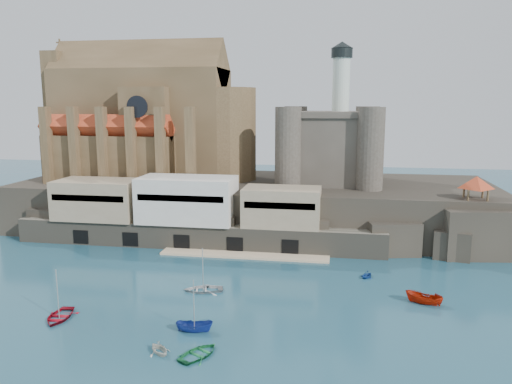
{
  "coord_description": "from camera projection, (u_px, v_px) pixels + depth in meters",
  "views": [
    {
      "loc": [
        18.34,
        -65.53,
        26.71
      ],
      "look_at": [
        1.74,
        32.0,
        9.04
      ],
      "focal_mm": 35.0,
      "sensor_mm": 36.0,
      "label": 1
    }
  ],
  "objects": [
    {
      "name": "pavilion",
      "position": [
        476.0,
        184.0,
        87.38
      ],
      "size": [
        6.4,
        6.4,
        5.4
      ],
      "color": "brown",
      "rests_on": "rock_outcrop"
    },
    {
      "name": "boat_7",
      "position": [
        367.0,
        277.0,
        77.5
      ],
      "size": [
        2.75,
        2.44,
        2.72
      ],
      "primitive_type": "imported",
      "rotation": [
        0.0,
        0.0,
        5.74
      ],
      "color": "navy",
      "rests_on": "ground"
    },
    {
      "name": "ground",
      "position": [
        207.0,
        292.0,
        71.32
      ],
      "size": [
        300.0,
        300.0,
        0.0
      ],
      "primitive_type": "plane",
      "color": "navy",
      "rests_on": "ground"
    },
    {
      "name": "church",
      "position": [
        150.0,
        124.0,
        112.03
      ],
      "size": [
        47.0,
        25.93,
        30.51
      ],
      "color": "brown",
      "rests_on": "promontory"
    },
    {
      "name": "rock_outcrop",
      "position": [
        473.0,
        232.0,
        88.75
      ],
      "size": [
        14.5,
        10.5,
        8.7
      ],
      "color": "black",
      "rests_on": "ground"
    },
    {
      "name": "boat_3",
      "position": [
        199.0,
        355.0,
        53.58
      ],
      "size": [
        3.73,
        2.72,
        5.14
      ],
      "primitive_type": "imported",
      "rotation": [
        0.0,
        0.0,
        2.63
      ],
      "color": "#1D7A41",
      "rests_on": "ground"
    },
    {
      "name": "castle_keep",
      "position": [
        330.0,
        143.0,
        105.31
      ],
      "size": [
        21.2,
        21.2,
        29.3
      ],
      "color": "#433D34",
      "rests_on": "promontory"
    },
    {
      "name": "boat_5",
      "position": [
        423.0,
        304.0,
        67.34
      ],
      "size": [
        2.36,
        2.32,
        4.92
      ],
      "primitive_type": "imported",
      "rotation": [
        0.0,
        0.0,
        4.42
      ],
      "color": "#A61D05",
      "rests_on": "ground"
    },
    {
      "name": "quay",
      "position": [
        186.0,
        214.0,
        94.33
      ],
      "size": [
        70.0,
        12.0,
        13.05
      ],
      "color": "#676152",
      "rests_on": "ground"
    },
    {
      "name": "boat_2",
      "position": [
        194.0,
        331.0,
        59.16
      ],
      "size": [
        1.88,
        1.84,
        4.46
      ],
      "primitive_type": "imported",
      "rotation": [
        0.0,
        0.0,
        1.67
      ],
      "color": "navy",
      "rests_on": "ground"
    },
    {
      "name": "boat_0",
      "position": [
        59.0,
        318.0,
        62.75
      ],
      "size": [
        4.16,
        1.65,
        5.67
      ],
      "primitive_type": "imported",
      "rotation": [
        0.0,
        0.0,
        0.12
      ],
      "color": "maroon",
      "rests_on": "ground"
    },
    {
      "name": "boat_6",
      "position": [
        203.0,
        291.0,
        71.89
      ],
      "size": [
        2.16,
        4.22,
        5.67
      ],
      "primitive_type": "imported",
      "rotation": [
        0.0,
        0.0,
        4.97
      ],
      "color": "silver",
      "rests_on": "ground"
    },
    {
      "name": "boat_1",
      "position": [
        159.0,
        353.0,
        54.02
      ],
      "size": [
        3.11,
        3.2,
        3.22
      ],
      "primitive_type": "imported",
      "rotation": [
        0.0,
        0.0,
        0.84
      ],
      "color": "beige",
      "rests_on": "ground"
    },
    {
      "name": "promontory",
      "position": [
        253.0,
        204.0,
        108.69
      ],
      "size": [
        100.0,
        36.0,
        10.0
      ],
      "color": "black",
      "rests_on": "ground"
    }
  ]
}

